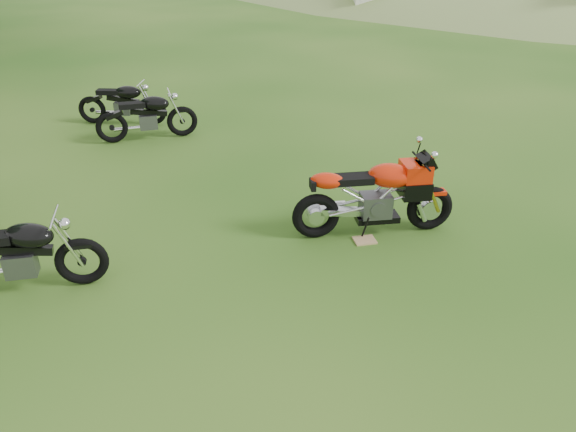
% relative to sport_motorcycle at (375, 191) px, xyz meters
% --- Properties ---
extents(ground, '(120.00, 120.00, 0.00)m').
position_rel_sport_motorcycle_xyz_m(ground, '(-0.78, -1.76, -0.59)').
color(ground, '#1A4D10').
rests_on(ground, ground).
extents(sport_motorcycle, '(2.03, 1.00, 1.18)m').
position_rel_sport_motorcycle_xyz_m(sport_motorcycle, '(0.00, 0.00, 0.00)').
color(sport_motorcycle, red).
rests_on(sport_motorcycle, ground).
extents(plywood_board, '(0.32, 0.29, 0.02)m').
position_rel_sport_motorcycle_xyz_m(plywood_board, '(-0.09, -0.23, -0.58)').
color(plywood_board, tan).
rests_on(plywood_board, ground).
extents(vintage_moto_a, '(1.80, 0.97, 0.93)m').
position_rel_sport_motorcycle_xyz_m(vintage_moto_a, '(-3.73, -1.76, -0.13)').
color(vintage_moto_a, black).
rests_on(vintage_moto_a, ground).
extents(vintage_moto_c, '(1.75, 1.07, 0.91)m').
position_rel_sport_motorcycle_xyz_m(vintage_moto_c, '(-4.02, 2.94, -0.13)').
color(vintage_moto_c, black).
rests_on(vintage_moto_c, ground).
extents(vintage_moto_d, '(1.69, 0.51, 0.88)m').
position_rel_sport_motorcycle_xyz_m(vintage_moto_d, '(-4.80, 3.71, -0.15)').
color(vintage_moto_d, black).
rests_on(vintage_moto_d, ground).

